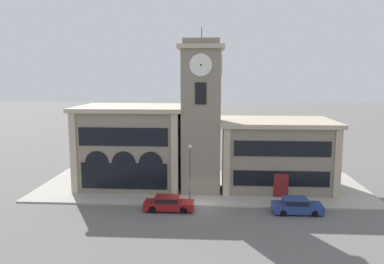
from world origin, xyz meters
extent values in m
plane|color=#605E5B|center=(0.00, 0.00, 0.00)|extent=(300.00, 300.00, 0.00)
cube|color=#A39E93|center=(0.00, 6.77, 0.07)|extent=(36.48, 13.53, 0.15)
cube|color=gray|center=(0.00, 5.17, 7.60)|extent=(4.07, 4.07, 15.19)
cube|color=tan|center=(0.00, 5.17, 15.42)|extent=(4.77, 4.77, 0.45)
cube|color=gray|center=(0.00, 5.17, 15.94)|extent=(3.74, 3.74, 0.60)
cylinder|color=#4C4C51|center=(0.00, 5.17, 16.84)|extent=(0.10, 0.10, 1.20)
cylinder|color=silver|center=(0.00, 3.09, 13.57)|extent=(2.25, 0.10, 2.25)
cylinder|color=black|center=(0.00, 3.02, 13.57)|extent=(0.18, 0.04, 0.18)
cylinder|color=silver|center=(2.08, 5.17, 13.57)|extent=(0.10, 2.25, 2.25)
cylinder|color=black|center=(2.15, 5.17, 13.57)|extent=(0.04, 0.18, 0.18)
cube|color=black|center=(0.00, 3.10, 10.75)|extent=(1.14, 0.10, 2.20)
cube|color=gray|center=(-8.03, 7.34, 4.34)|extent=(11.39, 8.39, 8.69)
cube|color=tan|center=(-8.03, 7.34, 8.91)|extent=(12.09, 9.09, 0.45)
cube|color=tan|center=(-13.37, 3.08, 4.34)|extent=(0.70, 0.16, 8.69)
cube|color=tan|center=(-2.68, 3.08, 4.34)|extent=(0.70, 0.16, 8.69)
cube|color=black|center=(-8.03, 3.10, 6.26)|extent=(9.34, 0.10, 1.91)
cube|color=black|center=(-8.03, 3.10, 2.09)|extent=(9.11, 0.10, 2.78)
cylinder|color=black|center=(-10.88, 3.09, 3.48)|extent=(2.51, 0.06, 2.51)
cylinder|color=black|center=(-8.03, 3.09, 3.48)|extent=(2.51, 0.06, 2.51)
cylinder|color=black|center=(-5.18, 3.09, 3.48)|extent=(2.51, 0.06, 2.51)
cube|color=gray|center=(8.29, 7.34, 3.60)|extent=(11.91, 8.39, 7.21)
cube|color=tan|center=(8.29, 7.34, 7.43)|extent=(12.61, 9.09, 0.45)
cube|color=tan|center=(2.68, 3.08, 3.60)|extent=(0.70, 0.16, 7.21)
cube|color=tan|center=(13.89, 3.08, 3.60)|extent=(0.70, 0.16, 7.21)
cube|color=black|center=(8.29, 3.10, 5.19)|extent=(9.76, 0.10, 1.59)
cube|color=maroon|center=(8.29, 3.09, 1.30)|extent=(1.50, 0.12, 2.60)
cube|color=black|center=(8.29, 3.10, 2.08)|extent=(9.76, 0.10, 1.61)
cube|color=maroon|center=(-2.78, -1.15, 0.53)|extent=(4.64, 1.83, 0.67)
cube|color=maroon|center=(-2.96, -1.15, 1.12)|extent=(2.23, 1.63, 0.51)
cube|color=black|center=(-2.96, -1.15, 1.12)|extent=(2.15, 1.66, 0.38)
cylinder|color=black|center=(-1.35, -0.35, 0.35)|extent=(0.70, 0.23, 0.70)
cylinder|color=black|center=(-1.34, -1.92, 0.35)|extent=(0.70, 0.23, 0.70)
cylinder|color=black|center=(-4.22, -0.38, 0.35)|extent=(0.70, 0.23, 0.70)
cylinder|color=black|center=(-4.20, -1.94, 0.35)|extent=(0.70, 0.23, 0.70)
cube|color=navy|center=(9.03, -1.15, 0.53)|extent=(4.48, 1.93, 0.73)
cube|color=navy|center=(8.85, -1.15, 1.16)|extent=(2.16, 1.72, 0.53)
cube|color=black|center=(8.85, -1.15, 1.16)|extent=(2.07, 1.75, 0.40)
cylinder|color=black|center=(10.40, -0.30, 0.30)|extent=(0.61, 0.23, 0.60)
cylinder|color=black|center=(10.42, -1.97, 0.30)|extent=(0.61, 0.23, 0.60)
cylinder|color=black|center=(7.64, -0.32, 0.30)|extent=(0.61, 0.23, 0.60)
cylinder|color=black|center=(7.65, -1.99, 0.30)|extent=(0.61, 0.23, 0.60)
cylinder|color=#4C4C51|center=(-0.91, 0.37, 2.90)|extent=(0.12, 0.12, 5.50)
sphere|color=silver|center=(-0.91, 0.37, 5.83)|extent=(0.36, 0.36, 0.36)
camera|label=1|loc=(1.42, -34.55, 12.37)|focal=35.00mm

